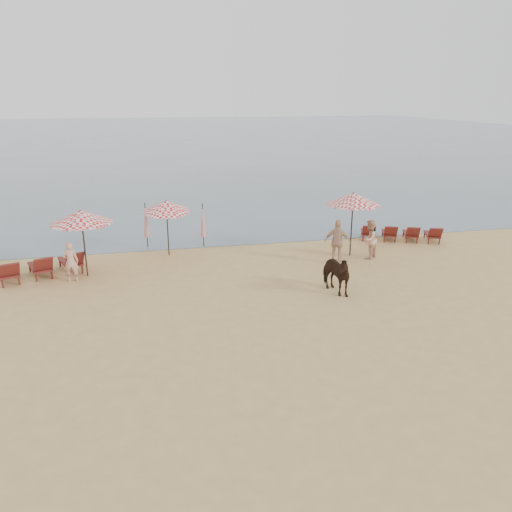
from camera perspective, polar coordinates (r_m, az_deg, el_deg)
The scene contains 13 objects.
ground at distance 13.43m, azimuth 4.67°, elevation -10.93°, with size 120.00×120.00×0.00m, color tan.
sea at distance 91.52m, azimuth -10.42°, elevation 13.54°, with size 160.00×140.00×0.06m, color #51606B.
lounger_cluster_left at distance 20.10m, azimuth -23.37°, elevation -1.06°, with size 3.29×2.61×0.63m.
lounger_cluster_right at distance 24.09m, azimuth 16.17°, elevation 2.56°, with size 3.81×2.65×0.56m.
umbrella_open_left_a at distance 19.15m, azimuth -19.35°, elevation 4.24°, with size 2.22×2.22×2.53m.
umbrella_open_left_b at distance 20.96m, azimuth -10.21°, elevation 5.62°, with size 1.91×1.95×2.44m.
umbrella_open_right at distance 20.89m, azimuth 11.05°, elevation 6.43°, with size 2.21×2.21×2.70m.
umbrella_closed_left at distance 22.41m, azimuth -12.46°, elevation 4.02°, with size 0.25×0.25×2.04m.
umbrella_closed_right at distance 22.12m, azimuth -6.09°, elevation 4.07°, with size 0.24×0.24×1.98m.
cow at distance 17.13m, azimuth 8.91°, elevation -1.96°, with size 0.76×1.67×1.41m, color black.
beachgoer_left at distance 19.17m, azimuth -20.42°, elevation -0.62°, with size 0.54×0.36×1.49m, color tan.
beachgoer_right_a at distance 21.05m, azimuth 12.83°, elevation 1.87°, with size 0.79×0.62×1.63m, color tan.
beachgoer_right_b at distance 20.12m, azimuth 9.31°, elevation 1.59°, with size 1.05×0.44×1.80m, color tan.
Camera 1 is at (-3.56, -11.22, 6.45)m, focal length 35.00 mm.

